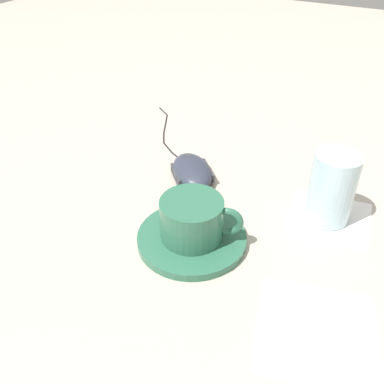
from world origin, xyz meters
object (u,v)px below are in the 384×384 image
object	(u,v)px
saucer	(192,238)
computer_mouse	(192,171)
coffee_cup	(193,219)
drinking_glass	(332,187)

from	to	relation	value
saucer	computer_mouse	xyz separation A→B (m)	(0.07, -0.14, 0.01)
coffee_cup	computer_mouse	bearing A→B (deg)	-61.65
coffee_cup	computer_mouse	distance (m)	0.16
saucer	computer_mouse	size ratio (longest dim) A/B	1.28
saucer	computer_mouse	world-z (taller)	computer_mouse
computer_mouse	coffee_cup	bearing A→B (deg)	118.35
coffee_cup	computer_mouse	world-z (taller)	coffee_cup
saucer	coffee_cup	distance (m)	0.04
saucer	computer_mouse	distance (m)	0.16
saucer	drinking_glass	size ratio (longest dim) A/B	1.42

